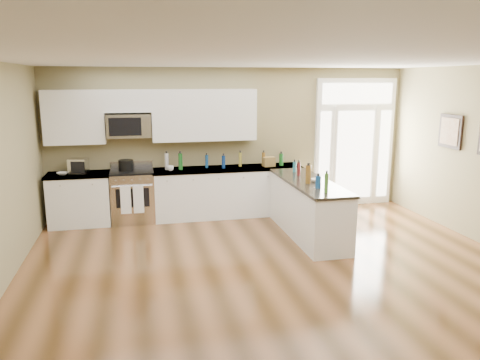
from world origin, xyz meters
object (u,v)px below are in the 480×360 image
Objects in this scene: peninsula_cabinet at (308,210)px; stockpot at (126,165)px; kitchen_range at (133,196)px; toaster_oven at (79,166)px.

peninsula_cabinet is 3.39m from stockpot.
toaster_oven is (-0.91, 0.01, 0.59)m from kitchen_range.
toaster_oven reaches higher than stockpot.
peninsula_cabinet is 2.15× the size of kitchen_range.
toaster_oven is at bearing -175.85° from stockpot.
kitchen_range is at bearing -37.07° from stockpot.
stockpot is 0.82m from toaster_oven.
stockpot reaches higher than peninsula_cabinet.
kitchen_range is 0.59m from stockpot.
stockpot is (-2.96, 1.52, 0.62)m from peninsula_cabinet.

